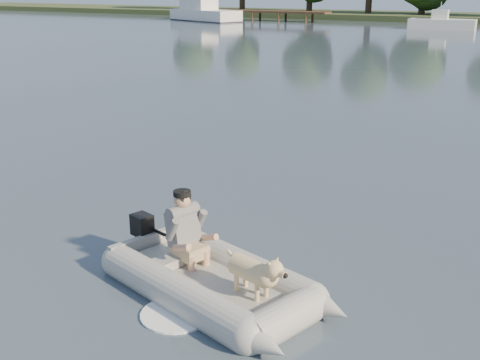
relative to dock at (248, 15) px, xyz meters
The scene contains 8 objects.
water 58.14m from the dock, 63.43° to the right, with size 160.00×160.00×0.00m, color slate.
dock is the anchor object (origin of this frame).
dinghy 59.19m from the dock, 62.79° to the right, with size 4.61×3.54×1.32m, color #AAAAA5, non-canonical shape.
man 58.68m from the dock, 63.21° to the right, with size 0.69×0.59×1.02m, color slate, non-canonical shape.
dog 59.59m from the dock, 62.34° to the right, with size 0.88×0.31×0.59m, color tan, non-canonical shape.
outboard_motor 58.08m from the dock, 63.89° to the right, with size 0.39×0.28×0.75m, color black, non-canonical shape.
cabin_cruiser 4.83m from the dock, 129.99° to the right, with size 8.80×3.14×2.72m, color white, non-canonical shape.
motorboat 21.14m from the dock, 10.78° to the right, with size 5.66×2.18×2.39m, color white, non-canonical shape.
Camera 1 is at (4.65, -6.59, 3.84)m, focal length 45.00 mm.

